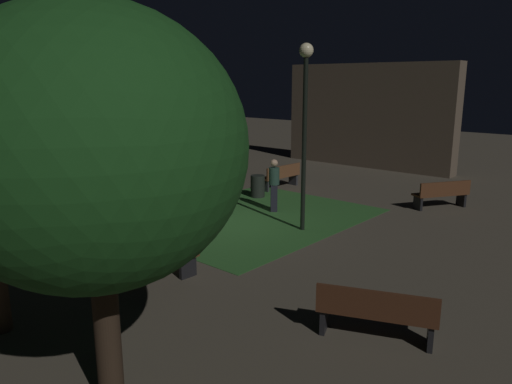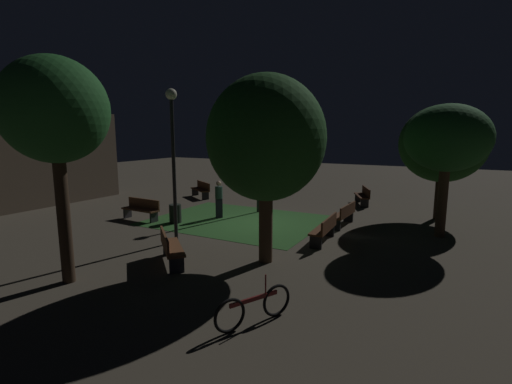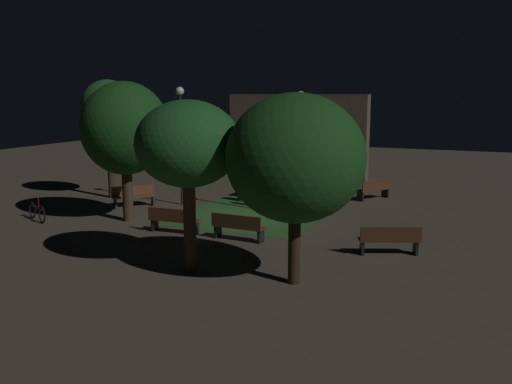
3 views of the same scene
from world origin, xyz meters
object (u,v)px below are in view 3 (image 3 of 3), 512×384
bench_corner (374,189)px  bench_by_lamp (238,226)px  bench_front_left (252,185)px  trash_bin (243,192)px  lamp_post_plaza_east (181,127)px  bench_back_row (134,195)px  tree_tall_center (108,108)px  bench_lawn_edge (390,239)px  pedestrian (267,188)px  bench_near_trees (174,219)px  tree_back_right (188,145)px  tree_back_left (125,129)px  lamp_post_path_center (300,133)px  tree_right_canopy (295,159)px  bicycle (37,212)px

bench_corner → bench_by_lamp: bearing=-106.4°
bench_front_left → trash_bin: size_ratio=2.40×
bench_corner → lamp_post_plaza_east: bearing=-148.8°
bench_back_row → tree_tall_center: size_ratio=0.31×
bench_lawn_edge → tree_tall_center: 14.53m
bench_by_lamp → pedestrian: bearing=102.2°
bench_near_trees → bench_lawn_edge: size_ratio=0.99×
bench_front_left → tree_back_right: (3.14, -11.17, 2.94)m
bench_back_row → bench_corner: bearing=32.1°
tree_back_left → tree_back_right: 6.72m
tree_back_left → lamp_post_path_center: size_ratio=1.08×
lamp_post_plaza_east → tree_back_left: bearing=-94.2°
tree_back_right → lamp_post_path_center: (0.49, 7.53, -0.17)m
tree_right_canopy → pedestrian: bearing=116.8°
tree_tall_center → bench_front_left: bearing=30.2°
bench_by_lamp → tree_tall_center: bearing=152.1°
bench_corner → bicycle: (-10.80, -9.31, -0.14)m
bench_near_trees → bench_corner: 10.21m
bench_near_trees → tree_back_right: size_ratio=0.40×
tree_right_canopy → tree_tall_center: 14.00m
lamp_post_plaza_east → bicycle: size_ratio=3.17×
bench_back_row → bicycle: (-1.78, -3.66, -0.14)m
bench_near_trees → bench_back_row: size_ratio=1.10×
bench_by_lamp → bench_corner: 9.24m
bench_front_left → bench_lawn_edge: size_ratio=0.99×
tree_back_right → trash_bin: 10.43m
lamp_post_path_center → trash_bin: bearing=149.0°
tree_back_left → pedestrian: 6.30m
trash_bin → bicycle: (-5.48, -6.64, -0.04)m
bench_back_row → tree_back_left: tree_back_left is taller
bench_near_trees → bench_by_lamp: bearing=0.0°
tree_back_right → trash_bin: size_ratio=6.05×
lamp_post_plaza_east → tree_tall_center: bearing=178.0°
tree_back_right → bench_lawn_edge: bearing=38.1°
tree_right_canopy → bench_near_trees: bearing=150.1°
trash_bin → tree_back_left: bearing=-113.6°
bench_by_lamp → tree_back_left: 5.90m
bench_near_trees → tree_back_left: bearing=160.2°
bench_by_lamp → bench_front_left: size_ratio=1.00×
pedestrian → tree_back_left: bearing=-132.7°
bench_near_trees → bench_front_left: (-0.52, 7.81, 0.00)m
tree_back_left → trash_bin: tree_back_left is taller
bench_lawn_edge → lamp_post_path_center: bearing=137.2°
bench_front_left → bicycle: bicycle is taller
bench_lawn_edge → trash_bin: 9.57m
tree_tall_center → bicycle: (0.40, -4.98, -3.74)m
bench_near_trees → bicycle: (-5.74, -0.44, -0.14)m
bench_lawn_edge → tree_back_left: (-9.85, 0.61, 2.98)m
bench_near_trees → bench_back_row: bearing=141.0°
bench_near_trees → tree_tall_center: 8.44m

